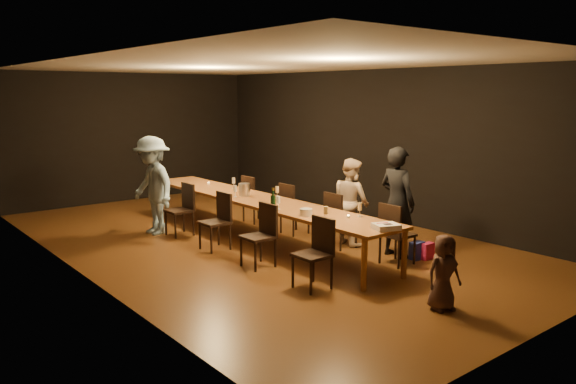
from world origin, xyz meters
TOP-DOWN VIEW (x-y plane):
  - ground at (0.00, 0.00)m, footprint 10.00×10.00m
  - room_shell at (0.00, 0.00)m, footprint 6.04×10.04m
  - table at (0.00, 0.00)m, footprint 0.90×6.00m
  - chair_right_0 at (0.85, -2.40)m, footprint 0.42×0.42m
  - chair_right_1 at (0.85, -1.20)m, footprint 0.42×0.42m
  - chair_right_2 at (0.85, 0.00)m, footprint 0.42×0.42m
  - chair_right_3 at (0.85, 1.20)m, footprint 0.42×0.42m
  - chair_left_0 at (-0.85, -2.40)m, footprint 0.42×0.42m
  - chair_left_1 at (-0.85, -1.20)m, footprint 0.42×0.42m
  - chair_left_2 at (-0.85, 0.00)m, footprint 0.42×0.42m
  - chair_left_3 at (-0.85, 1.20)m, footprint 0.42×0.42m
  - woman_birthday at (1.15, -2.12)m, footprint 0.42×0.63m
  - woman_tan at (1.15, -1.13)m, footprint 0.68×0.80m
  - man_blue at (-1.15, 1.60)m, footprint 0.71×1.18m
  - child at (-0.13, -3.92)m, footprint 0.51×0.40m
  - gift_bag_red at (1.39, -2.54)m, footprint 0.22×0.12m
  - gift_bag_blue at (1.28, -2.44)m, footprint 0.22×0.15m
  - birthday_cake at (0.03, -2.88)m, footprint 0.40×0.36m
  - plate_stack at (-0.24, -1.57)m, footprint 0.25×0.25m
  - champagne_bottle at (-0.36, -0.93)m, footprint 0.10×0.10m
  - ice_bucket at (-0.02, 0.34)m, footprint 0.20×0.20m
  - wineglass_0 at (-0.25, -2.00)m, footprint 0.06×0.06m
  - wineglass_1 at (0.32, -2.12)m, footprint 0.06×0.06m
  - wineglass_2 at (-0.27, -0.95)m, footprint 0.06×0.06m
  - wineglass_3 at (0.28, -0.20)m, footprint 0.06×0.06m
  - wineglass_4 at (-0.21, 0.34)m, footprint 0.06×0.06m
  - wineglass_5 at (0.26, 1.10)m, footprint 0.06×0.06m
  - tealight_near at (0.15, -2.06)m, footprint 0.05×0.05m
  - tealight_mid at (0.15, -0.39)m, footprint 0.05×0.05m
  - tealight_far at (0.15, 1.83)m, footprint 0.05×0.05m

SIDE VIEW (x-z plane):
  - ground at x=0.00m, z-range 0.00..0.00m
  - gift_bag_red at x=1.39m, z-range 0.00..0.26m
  - gift_bag_blue at x=1.28m, z-range 0.00..0.28m
  - child at x=-0.13m, z-range 0.00..0.91m
  - chair_right_0 at x=0.85m, z-range 0.00..0.93m
  - chair_right_1 at x=0.85m, z-range 0.00..0.93m
  - chair_right_2 at x=0.85m, z-range 0.00..0.93m
  - chair_right_3 at x=0.85m, z-range 0.00..0.93m
  - chair_left_0 at x=-0.85m, z-range 0.00..0.93m
  - chair_left_1 at x=-0.85m, z-range 0.00..0.93m
  - chair_left_2 at x=-0.85m, z-range 0.00..0.93m
  - chair_left_3 at x=-0.85m, z-range 0.00..0.93m
  - table at x=0.00m, z-range 0.33..1.08m
  - woman_tan at x=1.15m, z-range 0.00..1.46m
  - tealight_near at x=0.15m, z-range 0.75..0.78m
  - tealight_mid at x=0.15m, z-range 0.75..0.78m
  - tealight_far at x=0.15m, z-range 0.75..0.78m
  - birthday_cake at x=0.03m, z-range 0.75..0.83m
  - plate_stack at x=-0.24m, z-range 0.75..0.85m
  - wineglass_0 at x=-0.25m, z-range 0.75..0.96m
  - wineglass_1 at x=0.32m, z-range 0.75..0.96m
  - wineglass_2 at x=-0.27m, z-range 0.75..0.96m
  - wineglass_3 at x=0.28m, z-range 0.75..0.96m
  - wineglass_4 at x=-0.21m, z-range 0.75..0.96m
  - wineglass_5 at x=0.26m, z-range 0.75..0.96m
  - ice_bucket at x=-0.02m, z-range 0.75..0.97m
  - woman_birthday at x=1.15m, z-range 0.00..1.73m
  - man_blue at x=-1.15m, z-range 0.00..1.78m
  - champagne_bottle at x=-0.36m, z-range 0.75..1.09m
  - room_shell at x=0.00m, z-range 0.57..3.59m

